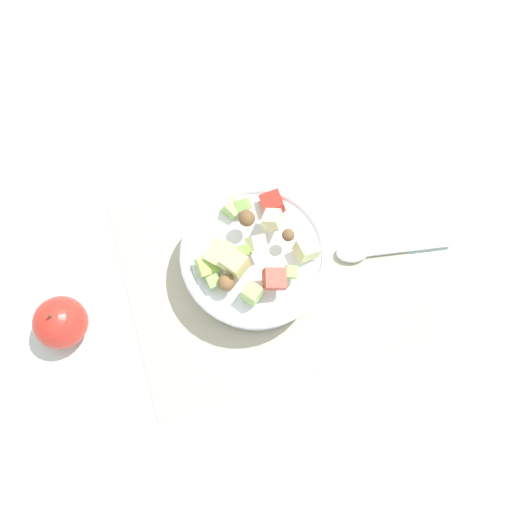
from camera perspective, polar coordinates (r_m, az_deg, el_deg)
name	(u,v)px	position (r m, az deg, el deg)	size (l,w,h in m)	color
ground_plane	(268,269)	(0.87, 1.34, -1.46)	(2.40, 2.40, 0.00)	silver
placemat	(268,269)	(0.87, 1.34, -1.41)	(0.47, 0.38, 0.01)	#BCB299
salad_bowl	(256,258)	(0.83, -0.04, -0.18)	(0.24, 0.24, 0.13)	white
serving_spoon	(375,250)	(0.89, 12.98, 0.65)	(0.20, 0.06, 0.01)	#B7B7BC
whole_apple	(60,321)	(0.87, -20.82, -6.69)	(0.08, 0.08, 0.10)	red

